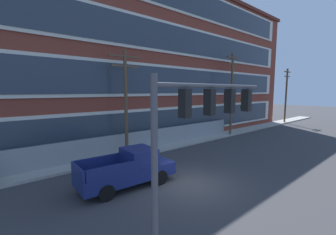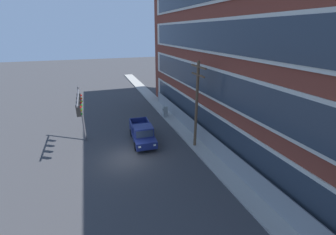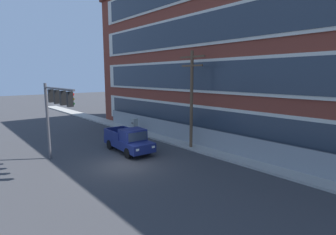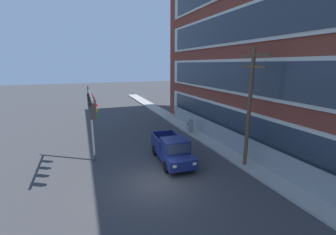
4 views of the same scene
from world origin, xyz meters
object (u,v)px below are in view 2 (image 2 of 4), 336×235
object	(u,v)px
pickup_truck_navy	(142,134)
electrical_cabinet	(165,112)
utility_pole_near_corner	(197,101)
traffic_signal_mast	(80,107)

from	to	relation	value
pickup_truck_navy	electrical_cabinet	xyz separation A→B (m)	(-5.83, 4.36, -0.15)
utility_pole_near_corner	electrical_cabinet	distance (m)	9.19
electrical_cabinet	utility_pole_near_corner	bearing A→B (deg)	1.36
traffic_signal_mast	electrical_cabinet	world-z (taller)	traffic_signal_mast
pickup_truck_navy	electrical_cabinet	distance (m)	7.28
traffic_signal_mast	utility_pole_near_corner	world-z (taller)	utility_pole_near_corner
traffic_signal_mast	utility_pole_near_corner	xyz separation A→B (m)	(3.02, 9.99, 0.37)
traffic_signal_mast	electrical_cabinet	xyz separation A→B (m)	(-5.35, 9.79, -3.41)
traffic_signal_mast	utility_pole_near_corner	size ratio (longest dim) A/B	0.69
pickup_truck_navy	electrical_cabinet	size ratio (longest dim) A/B	3.39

